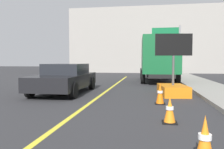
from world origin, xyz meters
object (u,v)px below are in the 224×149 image
object	(u,v)px
box_truck	(158,58)
pickup_car	(65,78)
traffic_cone_curbside	(160,94)
traffic_cone_mid_lane	(205,140)
highway_guide_sign	(171,42)
traffic_cone_far_lane	(170,110)
arrow_board_trailer	(173,85)

from	to	relation	value
box_truck	pickup_car	distance (m)	8.25
traffic_cone_curbside	pickup_car	bearing A→B (deg)	153.11
pickup_car	traffic_cone_mid_lane	size ratio (longest dim) A/B	6.28
highway_guide_sign	traffic_cone_mid_lane	bearing A→B (deg)	-94.13
box_truck	highway_guide_sign	size ratio (longest dim) A/B	1.33
highway_guide_sign	traffic_cone_far_lane	xyz separation A→B (m)	(-1.72, -17.55, -3.10)
box_truck	pickup_car	xyz separation A→B (m)	(-4.61, -6.76, -1.03)
arrow_board_trailer	traffic_cone_far_lane	world-z (taller)	arrow_board_trailer
traffic_cone_far_lane	traffic_cone_curbside	size ratio (longest dim) A/B	0.86
arrow_board_trailer	traffic_cone_curbside	bearing A→B (deg)	-107.27
box_truck	traffic_cone_far_lane	xyz separation A→B (m)	(-0.18, -11.41, -1.41)
traffic_cone_mid_lane	traffic_cone_far_lane	distance (m)	2.23
box_truck	traffic_cone_mid_lane	world-z (taller)	box_truck
traffic_cone_far_lane	highway_guide_sign	bearing A→B (deg)	84.39
traffic_cone_curbside	highway_guide_sign	bearing A→B (deg)	83.08
pickup_car	box_truck	bearing A→B (deg)	55.67
box_truck	pickup_car	size ratio (longest dim) A/B	1.44
pickup_car	arrow_board_trailer	bearing A→B (deg)	-0.66
arrow_board_trailer	highway_guide_sign	bearing A→B (deg)	84.85
box_truck	traffic_cone_curbside	bearing A→B (deg)	-91.83
highway_guide_sign	traffic_cone_curbside	size ratio (longest dim) A/B	6.58
pickup_car	traffic_cone_far_lane	xyz separation A→B (m)	(4.44, -4.65, -0.38)
traffic_cone_mid_lane	highway_guide_sign	bearing A→B (deg)	85.87
traffic_cone_mid_lane	traffic_cone_far_lane	xyz separation A→B (m)	(-0.30, 2.21, -0.04)
box_truck	pickup_car	world-z (taller)	box_truck
box_truck	arrow_board_trailer	bearing A→B (deg)	-86.82
arrow_board_trailer	box_truck	world-z (taller)	box_truck
highway_guide_sign	traffic_cone_curbside	bearing A→B (deg)	-96.92
arrow_board_trailer	traffic_cone_far_lane	distance (m)	4.63
arrow_board_trailer	box_truck	size ratio (longest dim) A/B	0.41
box_truck	highway_guide_sign	world-z (taller)	highway_guide_sign
pickup_car	traffic_cone_mid_lane	world-z (taller)	pickup_car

